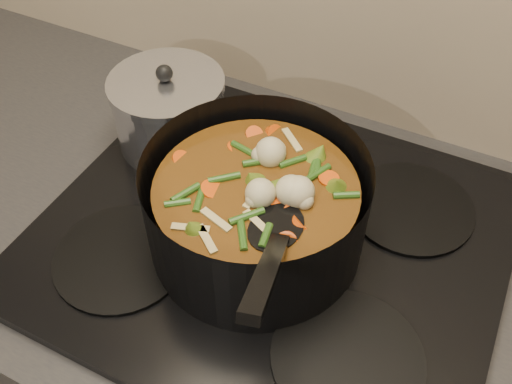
% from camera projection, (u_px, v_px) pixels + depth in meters
% --- Properties ---
extents(counter, '(2.64, 0.64, 0.91)m').
position_uv_depth(counter, '(267.00, 382.00, 1.14)').
color(counter, brown).
rests_on(counter, ground).
extents(stovetop, '(0.62, 0.54, 0.03)m').
position_uv_depth(stovetop, '(271.00, 236.00, 0.80)').
color(stovetop, black).
rests_on(stovetop, counter).
extents(stockpot, '(0.30, 0.38, 0.21)m').
position_uv_depth(stockpot, '(256.00, 210.00, 0.73)').
color(stockpot, black).
rests_on(stockpot, stovetop).
extents(saucepan, '(0.18, 0.18, 0.14)m').
position_uv_depth(saucepan, '(170.00, 112.00, 0.88)').
color(saucepan, silver).
rests_on(saucepan, stovetop).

